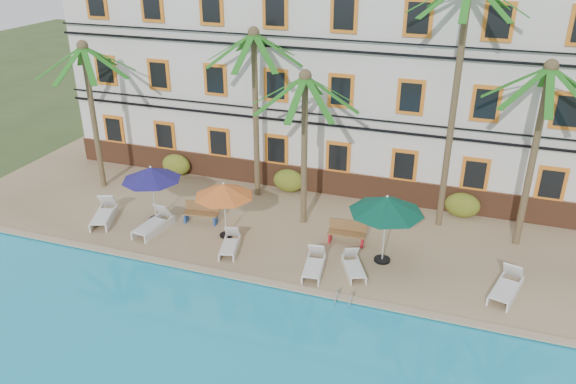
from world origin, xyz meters
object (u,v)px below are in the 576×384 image
at_px(umbrella_green, 387,205).
at_px(lounger_c, 230,244).
at_px(palm_d, 458,77).
at_px(umbrella_red, 224,191).
at_px(palm_e, 538,130).
at_px(palm_a, 90,95).
at_px(palm_b, 255,91).
at_px(lounger_b, 154,224).
at_px(lounger_f, 507,287).
at_px(palm_c, 305,126).
at_px(lounger_d, 314,264).
at_px(bench_left, 201,212).
at_px(lounger_a, 104,214).
at_px(umbrella_blue, 151,174).
at_px(bench_right, 347,232).
at_px(lounger_e, 354,266).
at_px(pool_ladder, 345,300).

distance_m(umbrella_green, lounger_c, 6.24).
distance_m(palm_d, lounger_c, 10.78).
relative_size(umbrella_red, umbrella_green, 0.87).
bearing_deg(palm_e, palm_a, -177.96).
relative_size(palm_b, lounger_b, 3.68).
xyz_separation_m(palm_e, umbrella_green, (-4.82, -3.03, -2.39)).
height_order(palm_a, lounger_f, palm_a).
bearing_deg(palm_b, palm_c, -33.47).
distance_m(umbrella_green, lounger_d, 3.41).
xyz_separation_m(umbrella_green, lounger_c, (-5.77, -1.14, -2.10)).
relative_size(palm_a, palm_c, 1.07).
bearing_deg(bench_left, umbrella_green, -4.21).
xyz_separation_m(palm_d, lounger_b, (-11.14, -4.38, -6.01)).
relative_size(lounger_a, lounger_b, 1.04).
xyz_separation_m(umbrella_blue, lounger_d, (7.60, -1.63, -1.86)).
xyz_separation_m(lounger_b, lounger_c, (3.62, -0.41, -0.05)).
distance_m(lounger_f, bench_left, 12.35).
xyz_separation_m(palm_d, lounger_d, (-3.98, -5.16, -6.04)).
relative_size(lounger_a, bench_right, 1.43).
distance_m(umbrella_blue, lounger_e, 9.25).
height_order(umbrella_blue, lounger_c, umbrella_blue).
relative_size(palm_b, lounger_c, 4.30).
distance_m(palm_c, pool_ladder, 7.18).
height_order(lounger_a, bench_right, lounger_a).
bearing_deg(umbrella_green, pool_ladder, -104.41).
bearing_deg(lounger_d, lounger_b, 173.81).
relative_size(palm_b, palm_e, 1.05).
xyz_separation_m(umbrella_blue, bench_right, (8.24, 0.79, -1.67)).
height_order(palm_a, pool_ladder, palm_a).
bearing_deg(lounger_a, bench_left, 17.40).
distance_m(lounger_a, lounger_d, 9.67).
bearing_deg(pool_ladder, palm_c, 121.59).
xyz_separation_m(lounger_a, lounger_b, (2.48, -0.06, -0.00)).
height_order(palm_e, lounger_b, palm_e).
xyz_separation_m(palm_b, bench_right, (5.02, -2.98, -4.50)).
bearing_deg(lounger_d, palm_c, 113.45).
height_order(umbrella_red, lounger_a, umbrella_red).
bearing_deg(umbrella_green, umbrella_red, -178.26).
distance_m(palm_a, umbrella_red, 8.50).
xyz_separation_m(umbrella_green, pool_ladder, (-0.74, -2.90, -2.36)).
bearing_deg(lounger_e, umbrella_red, 170.84).
bearing_deg(lounger_c, lounger_d, -5.98).
bearing_deg(palm_d, lounger_c, -147.48).
height_order(palm_b, umbrella_red, palm_b).
bearing_deg(umbrella_red, palm_c, 40.07).
height_order(palm_c, umbrella_red, palm_c).
height_order(lounger_d, lounger_e, lounger_d).
bearing_deg(palm_b, lounger_a, -138.99).
bearing_deg(lounger_e, palm_a, 165.45).
bearing_deg(lounger_e, bench_right, 110.31).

